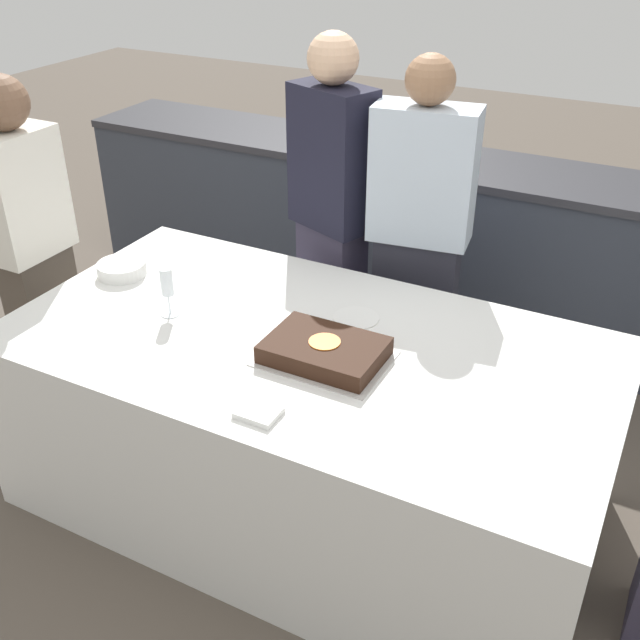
{
  "coord_description": "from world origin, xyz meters",
  "views": [
    {
      "loc": [
        1.08,
        -1.96,
        2.16
      ],
      "look_at": [
        0.06,
        0.0,
        0.86
      ],
      "focal_mm": 42.0,
      "sensor_mm": 36.0,
      "label": 1
    }
  ],
  "objects_px": {
    "plate_stack": "(122,269)",
    "cake": "(325,351)",
    "wine_glass": "(167,285)",
    "person_seated_left": "(33,253)",
    "person_cutting_cake": "(418,245)",
    "person_standing_back": "(332,219)"
  },
  "relations": [
    {
      "from": "plate_stack",
      "to": "person_seated_left",
      "type": "bearing_deg",
      "value": -165.48
    },
    {
      "from": "person_cutting_cake",
      "to": "person_standing_back",
      "type": "bearing_deg",
      "value": -7.95
    },
    {
      "from": "wine_glass",
      "to": "person_cutting_cake",
      "type": "bearing_deg",
      "value": 53.11
    },
    {
      "from": "plate_stack",
      "to": "cake",
      "type": "bearing_deg",
      "value": -9.59
    },
    {
      "from": "person_seated_left",
      "to": "person_cutting_cake",
      "type": "bearing_deg",
      "value": -60.63
    },
    {
      "from": "person_standing_back",
      "to": "plate_stack",
      "type": "bearing_deg",
      "value": 69.18
    },
    {
      "from": "cake",
      "to": "plate_stack",
      "type": "distance_m",
      "value": 1.04
    },
    {
      "from": "person_standing_back",
      "to": "person_seated_left",
      "type": "bearing_deg",
      "value": 59.13
    },
    {
      "from": "plate_stack",
      "to": "wine_glass",
      "type": "height_order",
      "value": "wine_glass"
    },
    {
      "from": "cake",
      "to": "wine_glass",
      "type": "height_order",
      "value": "wine_glass"
    },
    {
      "from": "person_seated_left",
      "to": "person_standing_back",
      "type": "height_order",
      "value": "person_standing_back"
    },
    {
      "from": "cake",
      "to": "person_cutting_cake",
      "type": "height_order",
      "value": "person_cutting_cake"
    },
    {
      "from": "plate_stack",
      "to": "wine_glass",
      "type": "distance_m",
      "value": 0.42
    },
    {
      "from": "person_cutting_cake",
      "to": "wine_glass",
      "type": "bearing_deg",
      "value": 45.16
    },
    {
      "from": "wine_glass",
      "to": "plate_stack",
      "type": "bearing_deg",
      "value": 155.4
    },
    {
      "from": "cake",
      "to": "person_seated_left",
      "type": "distance_m",
      "value": 1.41
    },
    {
      "from": "cake",
      "to": "person_seated_left",
      "type": "xyz_separation_m",
      "value": [
        -1.41,
        0.07,
        0.02
      ]
    },
    {
      "from": "cake",
      "to": "plate_stack",
      "type": "bearing_deg",
      "value": 170.41
    },
    {
      "from": "plate_stack",
      "to": "wine_glass",
      "type": "bearing_deg",
      "value": -24.6
    },
    {
      "from": "cake",
      "to": "person_standing_back",
      "type": "height_order",
      "value": "person_standing_back"
    },
    {
      "from": "wine_glass",
      "to": "person_standing_back",
      "type": "xyz_separation_m",
      "value": [
        0.24,
        0.87,
        -0.02
      ]
    },
    {
      "from": "person_cutting_cake",
      "to": "person_seated_left",
      "type": "xyz_separation_m",
      "value": [
        -1.41,
        -0.79,
        -0.01
      ]
    }
  ]
}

